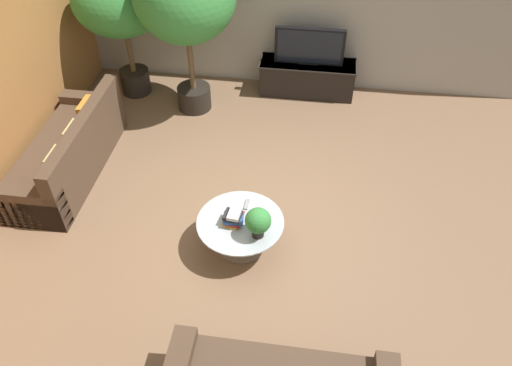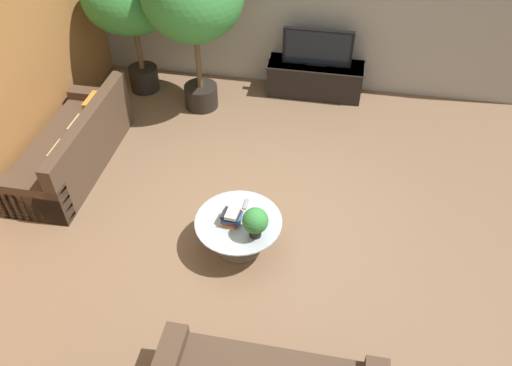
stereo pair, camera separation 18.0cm
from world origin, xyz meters
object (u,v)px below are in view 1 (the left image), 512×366
(media_console, at_px, (307,77))
(couch_by_wall, at_px, (69,153))
(coffee_table, at_px, (241,229))
(potted_palm_tall, at_px, (121,3))
(potted_plant_tabletop, at_px, (258,222))
(potted_palm_corner, at_px, (185,0))
(television, at_px, (310,46))

(media_console, xyz_separation_m, couch_by_wall, (-2.93, -2.32, 0.01))
(coffee_table, bearing_deg, potted_palm_tall, 126.37)
(potted_plant_tabletop, bearing_deg, couch_by_wall, 156.32)
(potted_palm_tall, height_order, potted_palm_corner, potted_palm_corner)
(media_console, distance_m, couch_by_wall, 3.74)
(coffee_table, height_order, potted_plant_tabletop, potted_plant_tabletop)
(coffee_table, bearing_deg, potted_plant_tabletop, -37.32)
(potted_palm_tall, relative_size, potted_palm_corner, 0.85)
(potted_palm_corner, bearing_deg, media_console, 21.52)
(couch_by_wall, bearing_deg, media_console, 128.38)
(media_console, xyz_separation_m, television, (0.00, -0.00, 0.53))
(potted_palm_tall, distance_m, potted_palm_corner, 1.10)
(couch_by_wall, relative_size, potted_palm_tall, 1.06)
(coffee_table, xyz_separation_m, couch_by_wall, (-2.41, 0.99, -0.00))
(media_console, relative_size, potted_palm_tall, 0.73)
(couch_by_wall, xyz_separation_m, potted_palm_corner, (1.26, 1.66, 1.40))
(coffee_table, height_order, potted_palm_corner, potted_palm_corner)
(potted_palm_corner, bearing_deg, couch_by_wall, -127.20)
(television, xyz_separation_m, potted_plant_tabletop, (-0.30, -3.47, -0.18))
(coffee_table, relative_size, potted_palm_corner, 0.40)
(couch_by_wall, bearing_deg, coffee_table, 67.73)
(potted_palm_tall, bearing_deg, media_console, 7.41)
(television, bearing_deg, potted_plant_tabletop, -94.95)
(potted_palm_tall, bearing_deg, potted_plant_tabletop, -52.51)
(media_console, xyz_separation_m, coffee_table, (-0.52, -3.31, 0.02))
(television, relative_size, potted_plant_tabletop, 2.91)
(potted_plant_tabletop, bearing_deg, potted_palm_tall, 127.49)
(media_console, relative_size, television, 1.42)
(television, distance_m, potted_palm_tall, 2.80)
(couch_by_wall, bearing_deg, potted_plant_tabletop, 66.32)
(coffee_table, bearing_deg, media_console, 81.11)
(television, relative_size, potted_palm_corner, 0.44)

